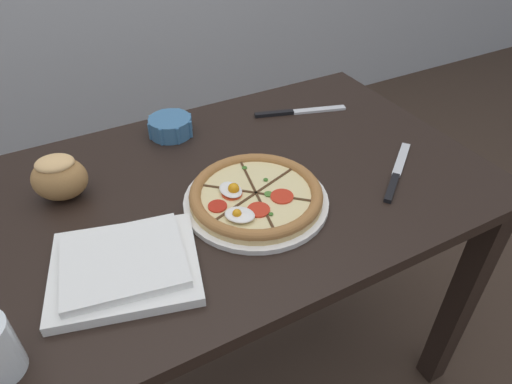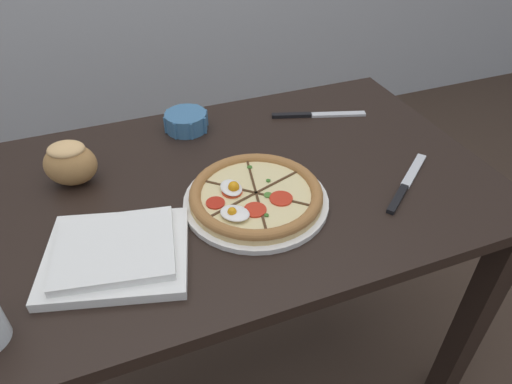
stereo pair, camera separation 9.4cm
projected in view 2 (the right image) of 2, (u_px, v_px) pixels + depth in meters
ground_plane at (240, 363)px, 1.49m from camera, size 12.00×12.00×0.00m
dining_table at (234, 222)px, 1.10m from camera, size 1.17×0.73×0.75m
pizza at (256, 196)px, 0.95m from camera, size 0.31×0.31×0.05m
ramekin_bowl at (186, 121)px, 1.19m from camera, size 0.12×0.12×0.05m
napkin_folded at (116, 252)px, 0.83m from camera, size 0.30×0.28×0.04m
bread_piece_near at (70, 163)px, 0.99m from camera, size 0.13×0.11×0.10m
knife_main at (317, 115)px, 1.25m from camera, size 0.25×0.09×0.01m
knife_spare at (407, 183)px, 1.01m from camera, size 0.20×0.16×0.01m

